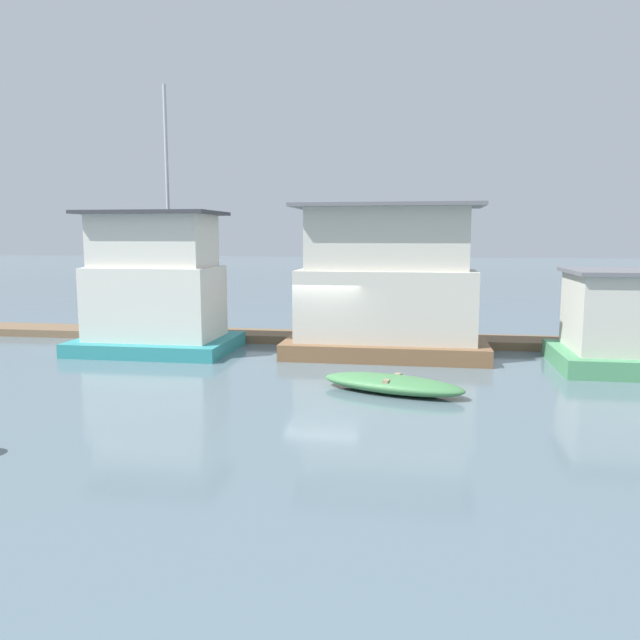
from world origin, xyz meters
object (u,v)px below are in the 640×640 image
at_px(houseboat_brown, 386,291).
at_px(dinghy_green, 392,384).
at_px(mooring_post_centre, 365,320).
at_px(houseboat_teal, 155,289).

height_order(houseboat_brown, dinghy_green, houseboat_brown).
bearing_deg(dinghy_green, mooring_post_centre, 101.37).
relative_size(houseboat_teal, dinghy_green, 2.24).
xyz_separation_m(houseboat_brown, mooring_post_centre, (-0.82, 1.38, -1.21)).
xyz_separation_m(dinghy_green, mooring_post_centre, (-1.30, 6.45, 0.79)).
relative_size(houseboat_brown, mooring_post_centre, 3.36).
relative_size(dinghy_green, mooring_post_centre, 2.00).
distance_m(houseboat_teal, houseboat_brown, 8.12).
bearing_deg(mooring_post_centre, dinghy_green, -78.63).
xyz_separation_m(houseboat_brown, dinghy_green, (0.48, -5.07, -2.00)).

